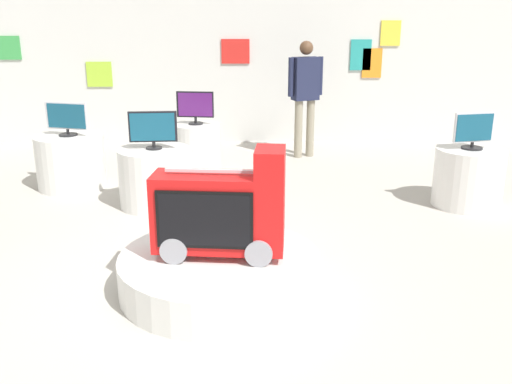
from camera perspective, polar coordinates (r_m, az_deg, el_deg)
name	(u,v)px	position (r m, az deg, el deg)	size (l,w,h in m)	color
ground_plane	(180,291)	(4.65, -7.61, -9.73)	(30.00, 30.00, 0.00)	#B2ADA3
back_wall_display	(211,49)	(9.62, -4.56, 14.05)	(12.24, 0.13, 3.08)	silver
main_display_pedestal	(220,272)	(4.58, -3.62, -8.00)	(1.59, 1.59, 0.29)	silver
novelty_firetruck_tv	(221,214)	(4.38, -3.49, -2.16)	(1.03, 0.49, 0.87)	gray
display_pedestal_left_rear	(156,177)	(6.55, -9.98, 1.45)	(0.82, 0.82, 0.66)	silver
tv_on_left_rear	(153,128)	(6.42, -10.25, 6.27)	(0.53, 0.18, 0.42)	black
display_pedestal_center_rear	(197,148)	(7.92, -5.96, 4.40)	(0.65, 0.65, 0.66)	silver
tv_on_center_rear	(195,106)	(7.80, -6.09, 8.51)	(0.50, 0.20, 0.44)	black
display_pedestal_right_rear	(71,161)	(7.51, -17.99, 2.92)	(0.84, 0.84, 0.66)	silver
tv_on_right_rear	(66,118)	(7.40, -18.39, 7.02)	(0.54, 0.23, 0.41)	black
display_pedestal_far_right	(468,177)	(6.89, 20.43, 1.38)	(0.77, 0.77, 0.66)	silver
tv_on_far_right	(474,130)	(6.76, 20.92, 5.79)	(0.47, 0.23, 0.41)	black
shopper_browsing_near_truck	(305,90)	(8.62, 4.94, 10.09)	(0.53, 0.32, 1.72)	gray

